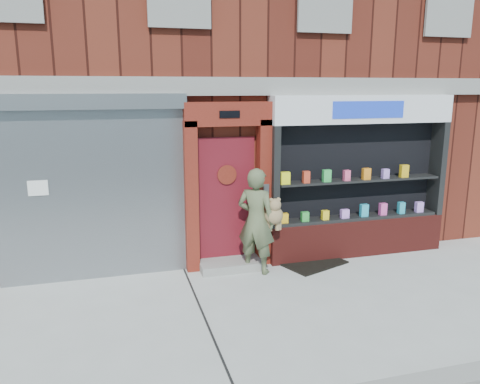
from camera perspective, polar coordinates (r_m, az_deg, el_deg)
name	(u,v)px	position (r m, az deg, el deg)	size (l,w,h in m)	color
ground	(309,306)	(7.14, 8.39, -13.55)	(80.00, 80.00, 0.00)	#9E9E99
building	(216,52)	(12.15, -2.94, 16.71)	(12.00, 8.16, 8.00)	#491810
shutter_bay	(91,177)	(7.89, -17.69, 1.71)	(3.10, 0.30, 3.04)	gray
red_door_bay	(228,186)	(8.10, -1.48, 0.70)	(1.52, 0.58, 2.90)	#5F1910
pharmacy_bay	(358,184)	(9.00, 14.20, 0.97)	(3.50, 0.41, 3.00)	maroon
woman	(258,220)	(7.96, 2.16, -3.48)	(0.85, 0.76, 1.83)	#525B3C
doormat	(312,263)	(8.71, 8.82, -8.50)	(1.10, 0.77, 0.03)	black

